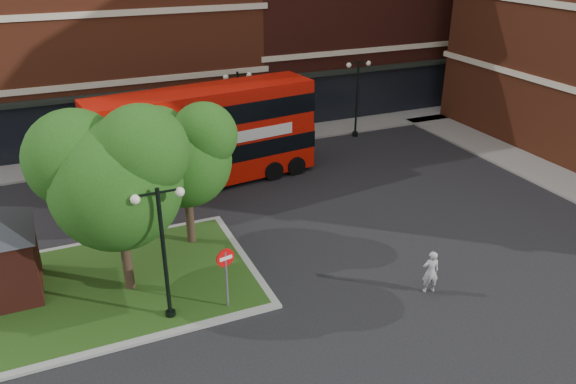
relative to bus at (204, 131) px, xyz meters
name	(u,v)px	position (x,y,z in m)	size (l,w,h in m)	color
ground	(315,286)	(1.08, -10.92, -2.96)	(120.00, 120.00, 0.00)	black
pavement_far	(200,147)	(1.08, 5.58, -2.90)	(44.00, 3.00, 0.12)	slate
terrace_far_left	(38,23)	(-6.92, 13.08, 4.04)	(26.00, 12.00, 14.00)	maroon
traffic_island	(88,291)	(-6.92, -7.92, -2.90)	(12.60, 7.60, 0.15)	gray
tree_island_west	(111,173)	(-5.52, -8.35, 1.83)	(5.40, 4.71, 7.21)	#2D2116
tree_island_east	(182,152)	(-2.50, -5.86, 1.28)	(4.46, 3.90, 6.29)	#2D2116
lamp_island	(163,249)	(-4.42, -10.72, -0.14)	(1.72, 0.36, 5.00)	black
lamp_far_left	(239,108)	(3.08, 3.58, -0.14)	(1.72, 0.36, 5.00)	black
lamp_far_right	(357,94)	(11.08, 3.58, -0.14)	(1.72, 0.36, 5.00)	black
bus	(204,131)	(0.00, 0.00, 0.00)	(12.07, 4.17, 4.52)	red
woman	(431,272)	(4.82, -12.95, -2.10)	(0.63, 0.41, 1.73)	#9D9C9F
car_silver	(91,155)	(-5.41, 5.08, -2.27)	(1.63, 4.06, 1.38)	silver
car_white	(281,129)	(6.41, 5.08, -2.28)	(1.45, 4.16, 1.37)	white
no_entry_sign	(226,267)	(-2.42, -11.00, -1.19)	(0.68, 0.19, 2.48)	slate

